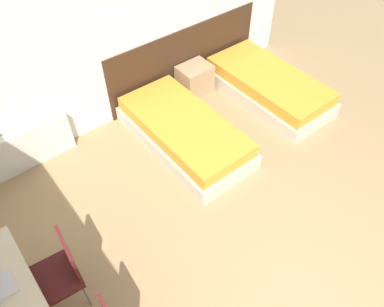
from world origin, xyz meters
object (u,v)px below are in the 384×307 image
Objects in this scene: nightstand at (195,80)px; bed_near_door at (268,86)px; bed_near_window at (184,132)px; chair_near_laptop at (59,272)px.

bed_near_door is at bearing -44.15° from nightstand.
chair_near_laptop is at bearing -155.58° from bed_near_window.
chair_near_laptop is at bearing -165.42° from bed_near_door.
chair_near_laptop reaches higher than bed_near_window.
bed_near_window is 2.41m from chair_near_laptop.
nightstand reaches higher than bed_near_window.
bed_near_door is (1.62, 0.00, 0.00)m from bed_near_window.
nightstand is at bearing 44.15° from bed_near_window.
bed_near_window is 1.00× the size of bed_near_door.
chair_near_laptop reaches higher than nightstand.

